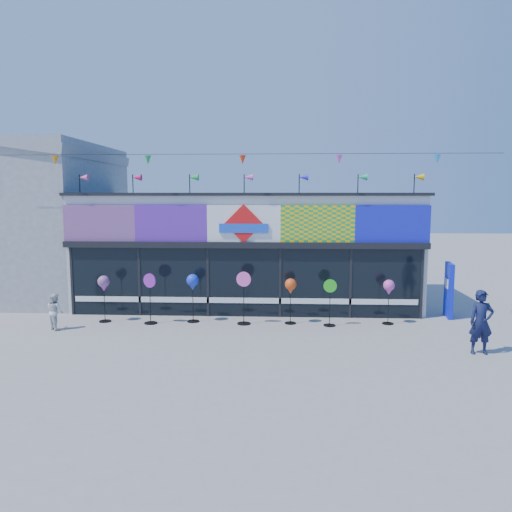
# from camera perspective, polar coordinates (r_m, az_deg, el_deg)

# --- Properties ---
(ground) EXTENTS (80.00, 80.00, 0.00)m
(ground) POSITION_cam_1_polar(r_m,az_deg,el_deg) (13.49, -2.46, -10.40)
(ground) COLOR gray
(ground) RESTS_ON ground
(kite_shop) EXTENTS (16.00, 5.70, 5.31)m
(kite_shop) POSITION_cam_1_polar(r_m,az_deg,el_deg) (18.90, -0.84, 0.99)
(kite_shop) COLOR silver
(kite_shop) RESTS_ON ground
(neighbour_building) EXTENTS (8.18, 7.20, 6.87)m
(neighbour_building) POSITION_cam_1_polar(r_m,az_deg,el_deg) (22.78, -26.71, 4.19)
(neighbour_building) COLOR #A9ABAE
(neighbour_building) RESTS_ON ground
(blue_sign) EXTENTS (0.24, 0.91, 1.81)m
(blue_sign) POSITION_cam_1_polar(r_m,az_deg,el_deg) (17.70, 21.17, -3.64)
(blue_sign) COLOR #0D1DCE
(blue_sign) RESTS_ON ground
(spinner_0) EXTENTS (0.38, 0.38, 1.49)m
(spinner_0) POSITION_cam_1_polar(r_m,az_deg,el_deg) (16.55, -17.00, -3.18)
(spinner_0) COLOR black
(spinner_0) RESTS_ON ground
(spinner_1) EXTENTS (0.43, 0.41, 1.60)m
(spinner_1) POSITION_cam_1_polar(r_m,az_deg,el_deg) (16.02, -12.02, -4.63)
(spinner_1) COLOR black
(spinner_1) RESTS_ON ground
(spinner_2) EXTENTS (0.39, 0.39, 1.54)m
(spinner_2) POSITION_cam_1_polar(r_m,az_deg,el_deg) (15.94, -7.25, -3.16)
(spinner_2) COLOR black
(spinner_2) RESTS_ON ground
(spinner_3) EXTENTS (0.46, 0.42, 1.66)m
(spinner_3) POSITION_cam_1_polar(r_m,az_deg,el_deg) (15.60, -1.41, -4.65)
(spinner_3) COLOR black
(spinner_3) RESTS_ON ground
(spinner_4) EXTENTS (0.36, 0.36, 1.44)m
(spinner_4) POSITION_cam_1_polar(r_m,az_deg,el_deg) (15.65, 3.98, -3.62)
(spinner_4) COLOR black
(spinner_4) RESTS_ON ground
(spinner_5) EXTENTS (0.41, 0.37, 1.46)m
(spinner_5) POSITION_cam_1_polar(r_m,az_deg,el_deg) (15.58, 8.44, -5.15)
(spinner_5) COLOR black
(spinner_5) RESTS_ON ground
(spinner_6) EXTENTS (0.36, 0.36, 1.41)m
(spinner_6) POSITION_cam_1_polar(r_m,az_deg,el_deg) (16.11, 14.95, -3.62)
(spinner_6) COLOR black
(spinner_6) RESTS_ON ground
(adult_man) EXTENTS (0.60, 0.40, 1.65)m
(adult_man) POSITION_cam_1_polar(r_m,az_deg,el_deg) (13.98, 24.34, -6.90)
(adult_man) COLOR #121739
(adult_man) RESTS_ON ground
(child) EXTENTS (0.61, 0.58, 1.10)m
(child) POSITION_cam_1_polar(r_m,az_deg,el_deg) (16.25, -21.96, -5.88)
(child) COLOR silver
(child) RESTS_ON ground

